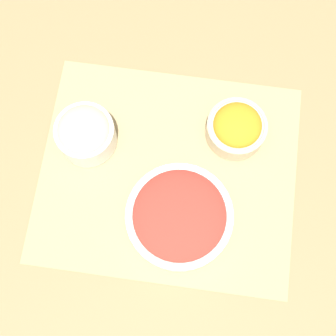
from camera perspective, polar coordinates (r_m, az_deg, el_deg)
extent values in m
plane|color=olive|center=(0.91, 0.00, -0.59)|extent=(3.00, 3.00, 0.00)
cube|color=#937F56|center=(0.90, 0.00, -0.56)|extent=(0.49, 0.42, 0.00)
cylinder|color=white|center=(0.86, 1.38, -5.99)|extent=(0.20, 0.20, 0.04)
torus|color=white|center=(0.84, 1.41, -5.77)|extent=(0.19, 0.19, 0.01)
ellipsoid|color=red|center=(0.84, 1.41, -5.77)|extent=(0.17, 0.17, 0.04)
cylinder|color=#C6B28E|center=(0.91, 8.28, 4.70)|extent=(0.12, 0.12, 0.04)
torus|color=#C6B28E|center=(0.89, 8.47, 5.19)|extent=(0.11, 0.11, 0.01)
ellipsoid|color=orange|center=(0.89, 8.47, 5.19)|extent=(0.09, 0.09, 0.04)
cylinder|color=silver|center=(0.91, -9.93, 3.97)|extent=(0.11, 0.11, 0.06)
torus|color=silver|center=(0.88, -10.27, 4.65)|extent=(0.11, 0.11, 0.01)
ellipsoid|color=#A8CC7F|center=(0.88, -10.27, 4.65)|extent=(0.10, 0.10, 0.03)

